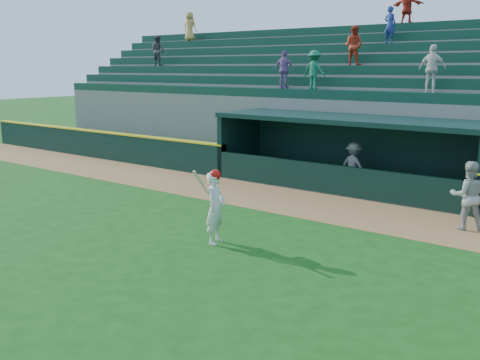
# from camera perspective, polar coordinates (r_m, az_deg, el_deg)

# --- Properties ---
(ground) EXTENTS (120.00, 120.00, 0.00)m
(ground) POSITION_cam_1_polar(r_m,az_deg,el_deg) (12.67, -4.40, -6.96)
(ground) COLOR #144812
(ground) RESTS_ON ground
(warning_track) EXTENTS (40.00, 3.00, 0.01)m
(warning_track) POSITION_cam_1_polar(r_m,az_deg,el_deg) (16.50, 6.93, -2.52)
(warning_track) COLOR olive
(warning_track) RESTS_ON ground
(field_wall_left) EXTENTS (15.50, 0.30, 1.20)m
(field_wall_left) POSITION_cam_1_polar(r_m,az_deg,el_deg) (25.73, -15.34, 3.68)
(field_wall_left) COLOR black
(field_wall_left) RESTS_ON ground
(wall_stripe_left) EXTENTS (15.50, 0.32, 0.06)m
(wall_stripe_left) POSITION_cam_1_polar(r_m,az_deg,el_deg) (25.65, -15.42, 5.07)
(wall_stripe_left) COLOR yellow
(wall_stripe_left) RESTS_ON field_wall_left
(dugout_player_front) EXTENTS (1.08, 1.00, 1.78)m
(dugout_player_front) POSITION_cam_1_polar(r_m,az_deg,el_deg) (14.82, 23.11, -1.54)
(dugout_player_front) COLOR #A3A39E
(dugout_player_front) RESTS_ON ground
(dugout_player_inside) EXTENTS (1.12, 0.80, 1.57)m
(dugout_player_inside) POSITION_cam_1_polar(r_m,az_deg,el_deg) (18.87, 12.02, 1.56)
(dugout_player_inside) COLOR #ABABA6
(dugout_player_inside) RESTS_ON ground
(dugout) EXTENTS (9.40, 2.80, 2.46)m
(dugout) POSITION_cam_1_polar(r_m,az_deg,el_deg) (18.94, 11.78, 3.36)
(dugout) COLOR slate
(dugout) RESTS_ON ground
(stands) EXTENTS (34.50, 6.25, 7.58)m
(stands) POSITION_cam_1_polar(r_m,az_deg,el_deg) (23.02, 16.82, 7.19)
(stands) COLOR slate
(stands) RESTS_ON ground
(batter_at_plate) EXTENTS (0.59, 0.81, 1.80)m
(batter_at_plate) POSITION_cam_1_polar(r_m,az_deg,el_deg) (12.57, -2.64, -2.83)
(batter_at_plate) COLOR silver
(batter_at_plate) RESTS_ON ground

